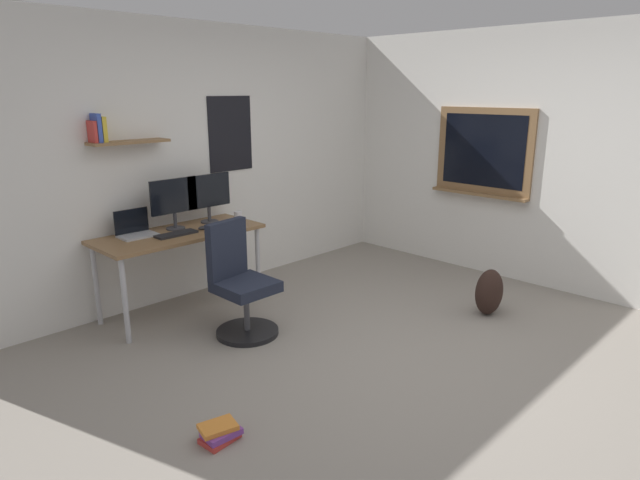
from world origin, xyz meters
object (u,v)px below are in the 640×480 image
desk (179,240)px  book_stack_on_floor (220,433)px  coffee_mug (238,216)px  keyboard (176,234)px  backpack (489,292)px  laptop (135,230)px  computer_mouse (203,228)px  monitor_secondary (209,195)px  monitor_primary (174,200)px  office_chair (240,287)px

desk → book_stack_on_floor: 2.15m
coffee_mug → keyboard: bearing=-176.0°
coffee_mug → backpack: coffee_mug is taller
keyboard → laptop: bearing=138.0°
computer_mouse → backpack: (1.70, -1.97, -0.56)m
monitor_secondary → computer_mouse: bearing=-137.2°
keyboard → backpack: size_ratio=0.87×
desk → coffee_mug: coffee_mug is taller
monitor_secondary → coffee_mug: 0.35m
computer_mouse → book_stack_on_floor: (-1.11, -1.76, -0.72)m
desk → monitor_secondary: (0.41, 0.10, 0.34)m
laptop → monitor_primary: 0.43m
monitor_primary → backpack: bearing=-49.0°
desk → book_stack_on_floor: (-0.91, -1.84, -0.63)m
desk → computer_mouse: bearing=-21.3°
computer_mouse → backpack: 2.66m
laptop → keyboard: bearing=-42.0°
keyboard → computer_mouse: (0.28, 0.00, 0.01)m
office_chair → monitor_primary: size_ratio=2.05×
backpack → book_stack_on_floor: size_ratio=1.77×
computer_mouse → backpack: bearing=-49.2°
desk → laptop: size_ratio=4.76×
backpack → monitor_secondary: bearing=124.9°
coffee_mug → backpack: bearing=-57.9°
desk → backpack: 2.83m
desk → office_chair: size_ratio=1.55×
coffee_mug → book_stack_on_floor: 2.50m
computer_mouse → backpack: size_ratio=0.25×
office_chair → monitor_primary: (-0.05, 0.86, 0.62)m
book_stack_on_floor → backpack: bearing=-4.2°
keyboard → backpack: (1.98, -1.97, -0.55)m
desk → computer_mouse: 0.24m
backpack → keyboard: bearing=135.2°
monitor_secondary → computer_mouse: size_ratio=4.46×
computer_mouse → coffee_mug: size_ratio=1.13×
desk → book_stack_on_floor: desk is taller
desk → backpack: (1.90, -2.05, -0.47)m
laptop → book_stack_on_floor: bearing=-106.1°
coffee_mug → laptop: bearing=169.3°
laptop → backpack: (2.23, -2.20, -0.60)m
desk → office_chair: office_chair is taller
monitor_secondary → laptop: bearing=176.3°
monitor_primary → backpack: monitor_primary is taller
laptop → keyboard: size_ratio=0.84×
coffee_mug → monitor_secondary: bearing=149.9°
backpack → computer_mouse: bearing=130.8°
office_chair → monitor_secondary: bearing=69.7°
monitor_secondary → office_chair: bearing=-110.3°
laptop → monitor_secondary: size_ratio=0.67×
desk → monitor_secondary: size_ratio=3.18×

